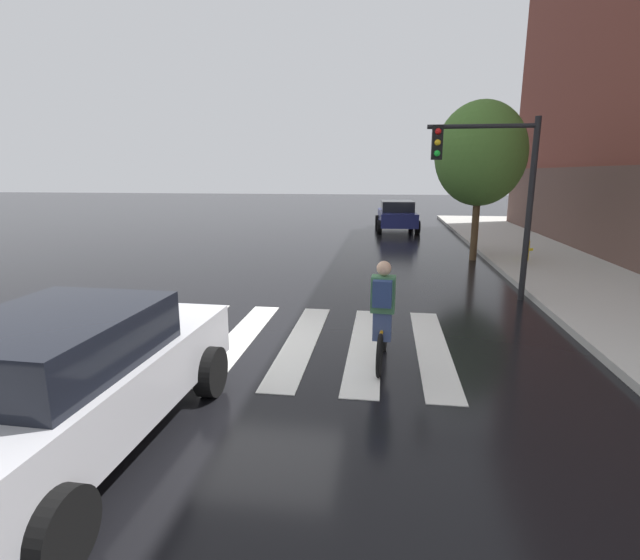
% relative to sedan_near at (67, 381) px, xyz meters
% --- Properties ---
extents(ground_plane, '(120.00, 120.00, 0.00)m').
position_rel_sedan_near_xyz_m(ground_plane, '(1.30, 3.68, -0.82)').
color(ground_plane, black).
extents(crosswalk_stripes, '(5.17, 4.16, 0.01)m').
position_rel_sedan_near_xyz_m(crosswalk_stripes, '(1.85, 3.68, -0.81)').
color(crosswalk_stripes, silver).
rests_on(crosswalk_stripes, ground).
extents(sedan_near, '(2.25, 4.65, 1.59)m').
position_rel_sedan_near_xyz_m(sedan_near, '(0.00, 0.00, 0.00)').
color(sedan_near, '#B7B7BC').
rests_on(sedan_near, ground).
extents(sedan_mid, '(2.30, 4.59, 1.56)m').
position_rel_sedan_near_xyz_m(sedan_mid, '(3.89, 20.96, -0.02)').
color(sedan_mid, navy).
rests_on(sedan_mid, ground).
extents(cyclist, '(0.38, 1.71, 1.69)m').
position_rel_sedan_near_xyz_m(cyclist, '(3.29, 2.79, 0.02)').
color(cyclist, black).
rests_on(cyclist, ground).
extents(traffic_light_near, '(2.47, 0.28, 4.20)m').
position_rel_sedan_near_xyz_m(traffic_light_near, '(5.75, 7.26, 2.04)').
color(traffic_light_near, black).
rests_on(traffic_light_near, ground).
extents(fire_hydrant, '(0.33, 0.22, 0.78)m').
position_rel_sedan_near_xyz_m(fire_hydrant, '(7.94, 11.93, -0.29)').
color(fire_hydrant, gold).
rests_on(fire_hydrant, sidewalk).
extents(street_tree_near, '(2.99, 2.99, 5.31)m').
position_rel_sedan_near_xyz_m(street_tree_near, '(6.37, 12.55, 2.77)').
color(street_tree_near, '#4C3823').
rests_on(street_tree_near, ground).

